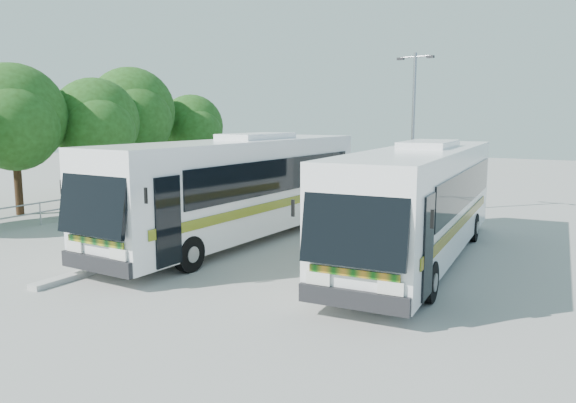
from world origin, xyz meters
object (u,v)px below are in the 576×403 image
Objects in this scene: tree_far_c at (96,122)px; coach_main at (240,186)px; tree_far_b at (14,116)px; tree_far_d at (132,112)px; lamppost at (413,126)px; tree_far_e at (192,127)px; coach_adjacent at (420,200)px.

coach_main is (11.12, -3.36, -2.23)m from tree_far_c.
tree_far_b is 7.61m from tree_far_d.
tree_far_b is 1.07× the size of tree_far_c.
tree_far_c is at bearing 164.90° from coach_main.
tree_far_b is at bearing -175.71° from coach_main.
coach_main is (12.01, 0.55, -2.54)m from tree_far_b.
tree_far_b is 4.01m from tree_far_c.
tree_far_c is at bearing -149.74° from lamppost.
tree_far_b is 0.93× the size of lamppost.
tree_far_b reaches higher than tree_far_c.
lamppost is at bearing 21.68° from tree_far_c.
tree_far_d is 4.65m from tree_far_e.
coach_adjacent is at bearing -19.16° from tree_far_d.
tree_far_c is (0.89, 3.90, -0.31)m from tree_far_b.
tree_far_e is at bearing 81.37° from tree_far_d.
coach_adjacent is (18.86, -6.55, -2.87)m from tree_far_d.
lamppost reaches higher than tree_far_c.
coach_adjacent is at bearing -62.28° from lamppost.
coach_main is (11.63, -11.56, -1.86)m from tree_far_e.
coach_adjacent is at bearing -31.30° from tree_far_e.
tree_far_d is at bearing 151.87° from coach_main.
tree_far_c reaches higher than coach_adjacent.
lamppost reaches higher than tree_far_b.
lamppost reaches higher than tree_far_d.
tree_far_d is at bearing -98.63° from tree_far_e.
tree_far_e is at bearing 179.68° from lamppost.
tree_far_c is 0.87× the size of lamppost.
coach_main is 1.80× the size of lamppost.
tree_far_b is 0.52× the size of coach_main.
coach_main is 1.04× the size of coach_adjacent.
tree_far_b is at bearing -91.83° from tree_far_e.
lamppost is (15.85, 2.13, -0.71)m from tree_far_d.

